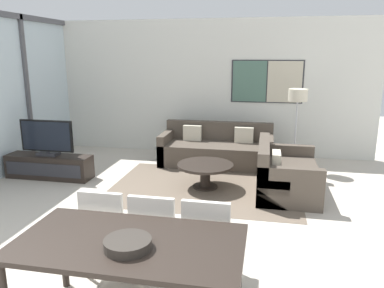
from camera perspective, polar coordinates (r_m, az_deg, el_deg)
wall_back at (r=8.00m, az=1.66°, el=8.60°), size 7.15×0.09×2.80m
area_rug at (r=6.08m, az=2.01°, el=-6.60°), size 2.98×2.17×0.01m
tv_console at (r=6.93m, az=-20.90°, el=-3.22°), size 1.49×0.40×0.40m
television at (r=6.81m, az=-21.25°, el=0.81°), size 0.95×0.20×0.61m
sofa_main at (r=7.31m, az=3.81°, el=-0.96°), size 2.13×0.90×0.78m
sofa_side at (r=5.97m, az=13.58°, el=-4.70°), size 0.90×1.48×0.78m
coffee_table at (r=5.98m, az=2.04°, el=-3.96°), size 0.90×0.90×0.40m
dining_table at (r=2.95m, az=-9.52°, el=-15.55°), size 1.71×0.90×0.75m
dining_chair_left at (r=3.77m, az=-12.74°, el=-12.00°), size 0.46×0.46×0.88m
dining_chair_centre at (r=3.59m, az=-5.52°, el=-13.05°), size 0.46×0.46×0.88m
dining_chair_right at (r=3.49m, az=2.41°, el=-13.87°), size 0.46×0.46×0.88m
fruit_bowl at (r=2.79m, az=-9.77°, el=-14.68°), size 0.34×0.34×0.07m
floor_lamp at (r=7.06m, az=15.78°, el=6.25°), size 0.34×0.34×1.49m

